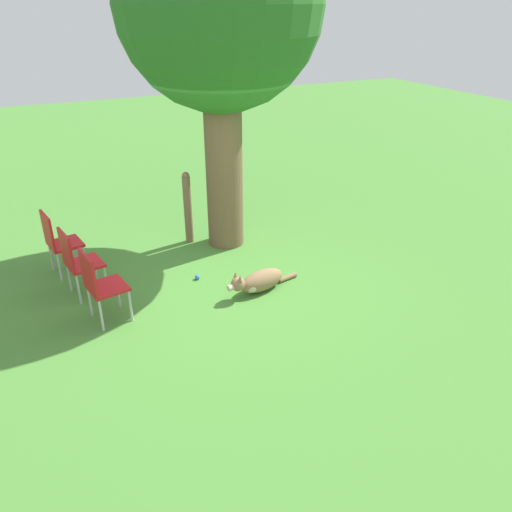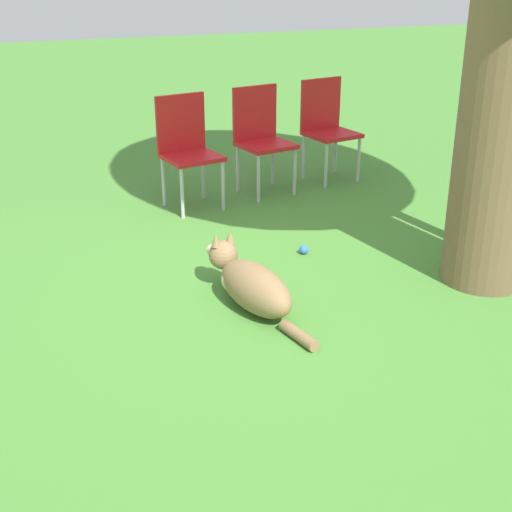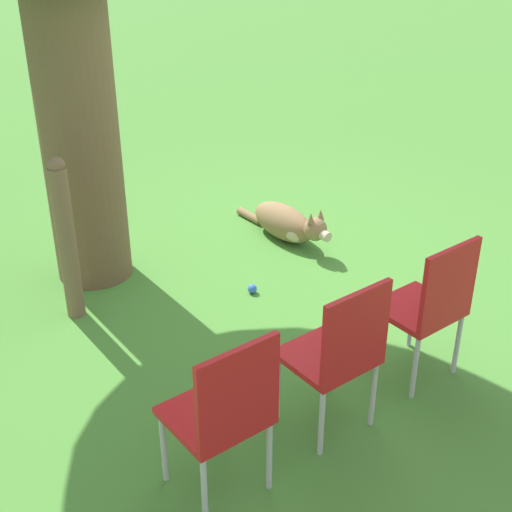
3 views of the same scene
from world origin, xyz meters
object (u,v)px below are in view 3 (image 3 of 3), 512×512
red_chair_1 (339,350)px  red_chair_2 (225,410)px  red_chair_0 (431,302)px  tennis_ball (252,289)px  fence_post (66,239)px  dog (288,224)px

red_chair_1 → red_chair_2: bearing=91.5°
red_chair_1 → red_chair_2: 0.74m
red_chair_0 → tennis_ball: size_ratio=13.73×
fence_post → tennis_ball: fence_post is taller
tennis_ball → red_chair_2: bearing=149.5°
dog → fence_post: fence_post is taller
fence_post → red_chair_0: fence_post is taller
dog → tennis_ball: 0.91m
dog → red_chair_0: red_chair_0 is taller
dog → red_chair_2: size_ratio=1.21×
red_chair_1 → tennis_ball: (1.50, -0.25, -0.50)m
fence_post → red_chair_1: bearing=-151.8°
red_chair_2 → red_chair_1: bearing=-88.5°
red_chair_0 → red_chair_1: 0.74m
dog → red_chair_2: (-2.28, 1.63, 0.38)m
fence_post → red_chair_2: 1.97m
red_chair_1 → tennis_ball: 1.60m
red_chair_1 → red_chair_2: same height
red_chair_1 → red_chair_2: (-0.15, 0.72, 0.00)m
fence_post → red_chair_1: size_ratio=1.24×
red_chair_1 → tennis_ball: bearing=-20.0°
fence_post → red_chair_2: fence_post is taller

